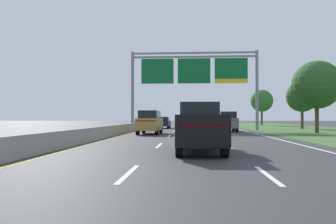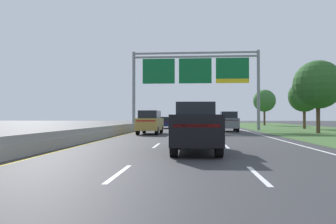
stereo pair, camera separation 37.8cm
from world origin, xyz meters
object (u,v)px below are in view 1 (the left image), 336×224
at_px(car_grey_right_lane_suv, 227,121).
at_px(roadside_tree_far, 302,97).
at_px(pickup_truck_black, 200,127).
at_px(car_navy_left_lane_sedan, 163,122).
at_px(car_silver_centre_lane_sedan, 191,122).
at_px(roadside_tree_distant, 262,101).
at_px(roadside_tree_mid, 317,85).
at_px(car_gold_left_lane_suv, 150,122).
at_px(overhead_sign_gantry, 194,74).
at_px(car_darkgreen_centre_lane_suv, 194,121).

xyz_separation_m(car_grey_right_lane_suv, roadside_tree_far, (10.66, 8.60, 3.14)).
distance_m(pickup_truck_black, car_navy_left_lane_sedan, 31.23).
height_order(pickup_truck_black, car_silver_centre_lane_sedan, pickup_truck_black).
height_order(car_silver_centre_lane_sedan, roadside_tree_distant, roadside_tree_distant).
height_order(pickup_truck_black, roadside_tree_mid, roadside_tree_mid).
xyz_separation_m(pickup_truck_black, roadside_tree_distant, (12.79, 48.00, 3.48)).
bearing_deg(pickup_truck_black, car_gold_left_lane_suv, 14.17).
height_order(pickup_truck_black, car_grey_right_lane_suv, pickup_truck_black).
relative_size(overhead_sign_gantry, roadside_tree_mid, 2.18).
relative_size(car_grey_right_lane_suv, car_navy_left_lane_sedan, 1.07).
distance_m(overhead_sign_gantry, car_silver_centre_lane_sedan, 16.37).
height_order(car_grey_right_lane_suv, roadside_tree_far, roadside_tree_far).
bearing_deg(car_grey_right_lane_suv, overhead_sign_gantry, 47.99).
bearing_deg(car_silver_centre_lane_sedan, car_navy_left_lane_sedan, 155.40).
bearing_deg(car_grey_right_lane_suv, roadside_tree_far, -49.94).
distance_m(roadside_tree_mid, roadside_tree_far, 12.43).
height_order(car_gold_left_lane_suv, roadside_tree_distant, roadside_tree_distant).
xyz_separation_m(car_navy_left_lane_sedan, roadside_tree_far, (18.35, -0.74, 3.42)).
height_order(car_darkgreen_centre_lane_suv, roadside_tree_far, roadside_tree_far).
height_order(overhead_sign_gantry, roadside_tree_mid, overhead_sign_gantry).
bearing_deg(roadside_tree_mid, car_navy_left_lane_sedan, 140.72).
bearing_deg(roadside_tree_distant, car_grey_right_lane_suv, -109.23).
relative_size(overhead_sign_gantry, car_gold_left_lane_suv, 3.17).
distance_m(car_gold_left_lane_suv, roadside_tree_mid, 16.31).
xyz_separation_m(car_grey_right_lane_suv, car_gold_left_lane_suv, (-7.62, -6.35, 0.00)).
xyz_separation_m(overhead_sign_gantry, car_darkgreen_centre_lane_suv, (-0.12, -6.27, -5.53)).
relative_size(car_silver_centre_lane_sedan, roadside_tree_far, 0.71).
bearing_deg(overhead_sign_gantry, car_grey_right_lane_suv, -43.17).
relative_size(car_gold_left_lane_suv, roadside_tree_mid, 0.69).
distance_m(car_darkgreen_centre_lane_suv, roadside_tree_far, 18.67).
height_order(car_navy_left_lane_sedan, roadside_tree_far, roadside_tree_far).
height_order(car_navy_left_lane_sedan, roadside_tree_distant, roadside_tree_distant).
xyz_separation_m(car_silver_centre_lane_sedan, roadside_tree_far, (14.44, -10.00, 3.42)).
relative_size(pickup_truck_black, roadside_tree_distant, 0.82).
bearing_deg(roadside_tree_far, roadside_tree_mid, -102.07).
bearing_deg(roadside_tree_mid, roadside_tree_far, 77.93).
distance_m(car_navy_left_lane_sedan, roadside_tree_mid, 20.71).
xyz_separation_m(pickup_truck_black, roadside_tree_mid, (11.65, 18.07, 3.53)).
relative_size(overhead_sign_gantry, car_silver_centre_lane_sedan, 3.38).
bearing_deg(car_grey_right_lane_suv, car_silver_centre_lane_sedan, 12.64).
bearing_deg(roadside_tree_mid, roadside_tree_distant, 87.81).
relative_size(pickup_truck_black, roadside_tree_far, 0.86).
bearing_deg(pickup_truck_black, car_darkgreen_centre_lane_suv, -0.42).
bearing_deg(car_silver_centre_lane_sedan, car_gold_left_lane_suv, 169.57).
distance_m(car_gold_left_lane_suv, roadside_tree_far, 23.82).
relative_size(pickup_truck_black, car_silver_centre_lane_sedan, 1.22).
height_order(car_darkgreen_centre_lane_suv, car_navy_left_lane_sedan, car_darkgreen_centre_lane_suv).
height_order(car_darkgreen_centre_lane_suv, roadside_tree_mid, roadside_tree_mid).
distance_m(car_darkgreen_centre_lane_suv, car_navy_left_lane_sedan, 12.96).
height_order(car_grey_right_lane_suv, car_navy_left_lane_sedan, car_grey_right_lane_suv).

